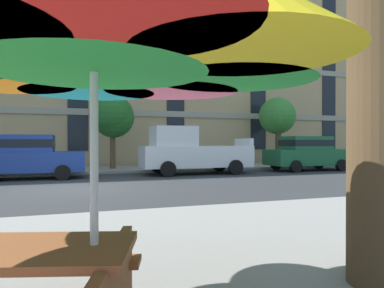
% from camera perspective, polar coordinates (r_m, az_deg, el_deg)
% --- Properties ---
extents(ground_plane, '(120.00, 120.00, 0.00)m').
position_cam_1_polar(ground_plane, '(11.66, -18.31, -7.05)').
color(ground_plane, '#2D3033').
extents(sidewalk_far, '(56.00, 3.60, 0.12)m').
position_cam_1_polar(sidewalk_far, '(18.42, -18.28, -4.13)').
color(sidewalk_far, gray).
rests_on(sidewalk_far, ground).
extents(apartment_building, '(40.00, 12.08, 16.00)m').
position_cam_1_polar(apartment_building, '(27.33, -18.29, 14.11)').
color(apartment_building, tan).
rests_on(apartment_building, ground).
extents(sedan_blue, '(4.40, 1.98, 1.78)m').
position_cam_1_polar(sedan_blue, '(15.40, -25.69, -1.72)').
color(sedan_blue, navy).
rests_on(sedan_blue, ground).
extents(pickup_white, '(5.10, 2.12, 2.20)m').
position_cam_1_polar(pickup_white, '(16.06, -0.17, -1.32)').
color(pickup_white, silver).
rests_on(pickup_white, ground).
extents(sedan_green, '(4.40, 1.98, 1.78)m').
position_cam_1_polar(sedan_green, '(19.03, 18.44, -1.30)').
color(sedan_green, '#195933').
rests_on(sedan_green, ground).
extents(street_tree_middle, '(2.23, 2.35, 4.00)m').
position_cam_1_polar(street_tree_middle, '(18.33, -12.99, 4.61)').
color(street_tree_middle, brown).
rests_on(street_tree_middle, ground).
extents(street_tree_right, '(2.27, 2.27, 4.24)m').
position_cam_1_polar(street_tree_right, '(22.14, 13.77, 4.57)').
color(street_tree_right, '#4C3823').
rests_on(street_tree_right, ground).
extents(patio_umbrella, '(3.51, 3.51, 2.57)m').
position_cam_1_polar(patio_umbrella, '(2.67, -15.86, 16.59)').
color(patio_umbrella, silver).
rests_on(patio_umbrella, ground).
extents(picnic_table, '(2.14, 1.95, 0.77)m').
position_cam_1_polar(picnic_table, '(2.93, -29.00, -20.00)').
color(picnic_table, brown).
rests_on(picnic_table, ground).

